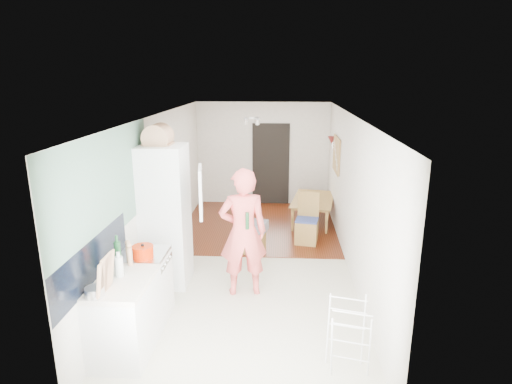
# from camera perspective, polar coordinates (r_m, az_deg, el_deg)

# --- Properties ---
(room_shell) EXTENTS (3.20, 7.00, 2.50)m
(room_shell) POSITION_cam_1_polar(r_m,az_deg,el_deg) (7.04, -0.40, -0.06)
(room_shell) COLOR beige
(room_shell) RESTS_ON ground
(floor) EXTENTS (3.20, 7.00, 0.01)m
(floor) POSITION_cam_1_polar(r_m,az_deg,el_deg) (7.48, -0.38, -9.33)
(floor) COLOR beige
(floor) RESTS_ON ground
(wood_floor_overlay) EXTENTS (3.20, 3.30, 0.01)m
(wood_floor_overlay) POSITION_cam_1_polar(r_m,az_deg,el_deg) (9.18, 0.40, -4.46)
(wood_floor_overlay) COLOR #5D2013
(wood_floor_overlay) RESTS_ON room_shell
(sage_wall_panel) EXTENTS (0.02, 3.00, 1.30)m
(sage_wall_panel) POSITION_cam_1_polar(r_m,az_deg,el_deg) (5.35, -19.19, 0.68)
(sage_wall_panel) COLOR slate
(sage_wall_panel) RESTS_ON room_shell
(tile_splashback) EXTENTS (0.02, 1.90, 0.50)m
(tile_splashback) POSITION_cam_1_polar(r_m,az_deg,el_deg) (5.09, -20.78, -8.55)
(tile_splashback) COLOR black
(tile_splashback) RESTS_ON room_shell
(doorway_recess) EXTENTS (0.90, 0.04, 2.00)m
(doorway_recess) POSITION_cam_1_polar(r_m,az_deg,el_deg) (10.47, 1.99, 3.70)
(doorway_recess) COLOR black
(doorway_recess) RESTS_ON room_shell
(base_cabinet) EXTENTS (0.60, 0.90, 0.86)m
(base_cabinet) POSITION_cam_1_polar(r_m,az_deg,el_deg) (5.31, -17.10, -15.90)
(base_cabinet) COLOR white
(base_cabinet) RESTS_ON room_shell
(worktop) EXTENTS (0.62, 0.92, 0.06)m
(worktop) POSITION_cam_1_polar(r_m,az_deg,el_deg) (5.10, -17.51, -11.47)
(worktop) COLOR beige
(worktop) RESTS_ON room_shell
(range_cooker) EXTENTS (0.60, 0.60, 0.88)m
(range_cooker) POSITION_cam_1_polar(r_m,az_deg,el_deg) (5.92, -14.57, -12.15)
(range_cooker) COLOR white
(range_cooker) RESTS_ON room_shell
(cooker_top) EXTENTS (0.60, 0.60, 0.04)m
(cooker_top) POSITION_cam_1_polar(r_m,az_deg,el_deg) (5.73, -14.88, -8.06)
(cooker_top) COLOR silver
(cooker_top) RESTS_ON room_shell
(fridge_housing) EXTENTS (0.66, 0.66, 2.15)m
(fridge_housing) POSITION_cam_1_polar(r_m,az_deg,el_deg) (6.57, -12.01, -3.17)
(fridge_housing) COLOR white
(fridge_housing) RESTS_ON room_shell
(fridge_door) EXTENTS (0.14, 0.56, 0.70)m
(fridge_door) POSITION_cam_1_polar(r_m,az_deg,el_deg) (6.01, -7.40, 0.04)
(fridge_door) COLOR white
(fridge_door) RESTS_ON room_shell
(fridge_interior) EXTENTS (0.02, 0.52, 0.66)m
(fridge_interior) POSITION_cam_1_polar(r_m,az_deg,el_deg) (6.36, -9.55, 0.81)
(fridge_interior) COLOR white
(fridge_interior) RESTS_ON room_shell
(pinboard) EXTENTS (0.03, 0.90, 0.70)m
(pinboard) POSITION_cam_1_polar(r_m,az_deg,el_deg) (8.88, 10.70, 4.92)
(pinboard) COLOR tan
(pinboard) RESTS_ON room_shell
(pinboard_frame) EXTENTS (0.00, 0.94, 0.74)m
(pinboard_frame) POSITION_cam_1_polar(r_m,az_deg,el_deg) (8.88, 10.61, 4.92)
(pinboard_frame) COLOR #AB7D3C
(pinboard_frame) RESTS_ON room_shell
(wall_sconce) EXTENTS (0.18, 0.18, 0.16)m
(wall_sconce) POSITION_cam_1_polar(r_m,az_deg,el_deg) (9.48, 10.05, 6.84)
(wall_sconce) COLOR maroon
(wall_sconce) RESTS_ON room_shell
(person) EXTENTS (0.90, 0.67, 2.23)m
(person) POSITION_cam_1_polar(r_m,az_deg,el_deg) (6.09, -1.74, -3.92)
(person) COLOR #EE5A56
(person) RESTS_ON floor
(dining_table) EXTENTS (0.92, 1.38, 0.45)m
(dining_table) POSITION_cam_1_polar(r_m,az_deg,el_deg) (9.41, 7.75, -2.69)
(dining_table) COLOR #AB7D3C
(dining_table) RESTS_ON floor
(dining_chair) EXTENTS (0.47, 0.47, 0.97)m
(dining_chair) POSITION_cam_1_polar(r_m,az_deg,el_deg) (8.16, 6.81, -3.61)
(dining_chair) COLOR #AB7D3C
(dining_chair) RESTS_ON floor
(stool) EXTENTS (0.40, 0.40, 0.43)m
(stool) POSITION_cam_1_polar(r_m,az_deg,el_deg) (7.75, -0.18, -6.67)
(stool) COLOR #AB7D3C
(stool) RESTS_ON floor
(grey_drape) EXTENTS (0.47, 0.47, 0.17)m
(grey_drape) POSITION_cam_1_polar(r_m,az_deg,el_deg) (7.61, -0.08, -4.63)
(grey_drape) COLOR slate
(grey_drape) RESTS_ON stool
(drying_rack) EXTENTS (0.48, 0.46, 0.80)m
(drying_rack) POSITION_cam_1_polar(r_m,az_deg,el_deg) (4.96, 12.19, -18.42)
(drying_rack) COLOR white
(drying_rack) RESTS_ON floor
(bread_bin) EXTENTS (0.45, 0.43, 0.21)m
(bread_bin) POSITION_cam_1_polar(r_m,az_deg,el_deg) (6.36, -12.94, 7.14)
(bread_bin) COLOR tan
(bread_bin) RESTS_ON fridge_housing
(red_casserole) EXTENTS (0.28, 0.28, 0.16)m
(red_casserole) POSITION_cam_1_polar(r_m,az_deg,el_deg) (5.55, -14.84, -7.73)
(red_casserole) COLOR red
(red_casserole) RESTS_ON cooker_top
(steel_pan) EXTENTS (0.25, 0.25, 0.10)m
(steel_pan) POSITION_cam_1_polar(r_m,az_deg,el_deg) (4.82, -20.72, -12.34)
(steel_pan) COLOR silver
(steel_pan) RESTS_ON worktop
(held_bottle) EXTENTS (0.05, 0.05, 0.24)m
(held_bottle) POSITION_cam_1_polar(r_m,az_deg,el_deg) (5.87, -1.18, -3.86)
(held_bottle) COLOR #174421
(held_bottle) RESTS_ON person
(bottle_a) EXTENTS (0.08, 0.08, 0.32)m
(bottle_a) POSITION_cam_1_polar(r_m,az_deg,el_deg) (5.34, -17.93, -7.97)
(bottle_a) COLOR #174421
(bottle_a) RESTS_ON worktop
(bottle_b) EXTENTS (0.06, 0.06, 0.25)m
(bottle_b) POSITION_cam_1_polar(r_m,az_deg,el_deg) (5.19, -17.71, -9.11)
(bottle_b) COLOR #174421
(bottle_b) RESTS_ON worktop
(bottle_c) EXTENTS (0.10, 0.10, 0.23)m
(bottle_c) POSITION_cam_1_polar(r_m,az_deg,el_deg) (5.14, -17.78, -9.44)
(bottle_c) COLOR silver
(bottle_c) RESTS_ON worktop
(pepper_mill_front) EXTENTS (0.07, 0.07, 0.21)m
(pepper_mill_front) POSITION_cam_1_polar(r_m,az_deg,el_deg) (5.51, -16.65, -7.74)
(pepper_mill_front) COLOR tan
(pepper_mill_front) RESTS_ON worktop
(pepper_mill_back) EXTENTS (0.06, 0.06, 0.22)m
(pepper_mill_back) POSITION_cam_1_polar(r_m,az_deg,el_deg) (5.38, -16.48, -8.22)
(pepper_mill_back) COLOR tan
(pepper_mill_back) RESTS_ON worktop
(chopping_boards) EXTENTS (0.12, 0.31, 0.42)m
(chopping_boards) POSITION_cam_1_polar(r_m,az_deg,el_deg) (4.78, -19.44, -10.30)
(chopping_boards) COLOR tan
(chopping_boards) RESTS_ON worktop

